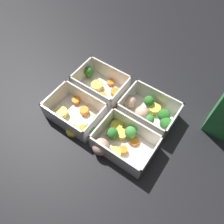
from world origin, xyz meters
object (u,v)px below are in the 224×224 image
container_near_right (119,142)px  container_near_left (77,115)px  container_far_right (148,112)px  container_far_left (100,85)px

container_near_right → container_near_left: bearing=179.1°
container_near_right → container_far_right: bearing=82.5°
container_far_left → container_far_right: bearing=-0.6°
container_far_left → container_near_left: bearing=-85.1°
container_far_left → container_far_right: (0.18, -0.00, 0.00)m
container_near_left → container_near_right: size_ratio=1.04×
container_near_right → container_far_left: (-0.16, 0.13, -0.00)m
container_far_left → container_far_right: size_ratio=0.98×
container_near_left → container_far_right: same height
container_near_left → container_near_right: (0.15, -0.00, 0.00)m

